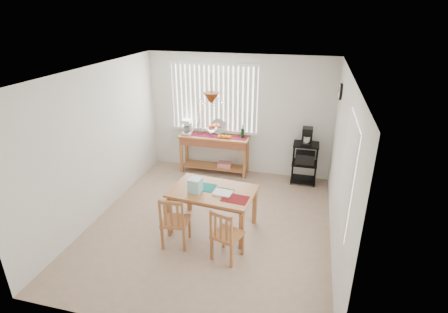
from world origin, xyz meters
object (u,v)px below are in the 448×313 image
(wire_cart, at_px, (305,159))
(chair_left, at_px, (175,222))
(sideboard, at_px, (215,145))
(chair_right, at_px, (226,235))
(cart_items, at_px, (307,136))
(dining_table, at_px, (213,195))

(wire_cart, bearing_deg, chair_left, -124.45)
(sideboard, distance_m, chair_right, 3.00)
(chair_right, bearing_deg, sideboard, 108.81)
(wire_cart, relative_size, cart_items, 2.43)
(chair_left, bearing_deg, wire_cart, 55.55)
(cart_items, xyz_separation_m, chair_left, (-1.84, -2.70, -0.62))
(chair_right, bearing_deg, chair_left, 171.49)
(chair_left, relative_size, chair_right, 1.02)
(cart_items, bearing_deg, wire_cart, -90.00)
(cart_items, relative_size, chair_left, 0.42)
(dining_table, bearing_deg, cart_items, 56.34)
(dining_table, bearing_deg, wire_cart, 56.22)
(wire_cart, height_order, cart_items, cart_items)
(sideboard, xyz_separation_m, dining_table, (0.56, -2.11, -0.01))
(chair_left, bearing_deg, cart_items, 55.65)
(dining_table, height_order, chair_left, chair_left)
(cart_items, height_order, chair_left, cart_items)
(sideboard, height_order, cart_items, cart_items)
(cart_items, bearing_deg, chair_left, -124.35)
(wire_cart, bearing_deg, chair_right, -109.57)
(sideboard, height_order, dining_table, sideboard)
(cart_items, xyz_separation_m, chair_right, (-1.00, -2.82, -0.63))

